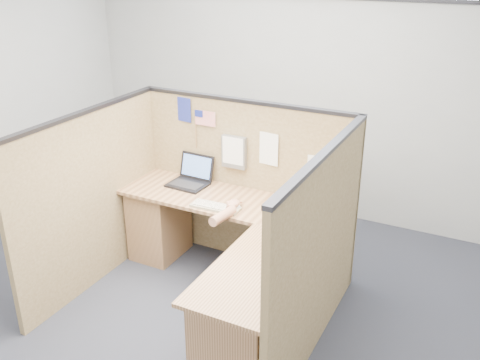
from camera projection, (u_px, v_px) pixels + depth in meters
The scene contains 13 objects.
floor at pixel (191, 313), 4.30m from camera, with size 5.00×5.00×0.00m, color #21212F.
wall_back at pixel (299, 84), 5.59m from camera, with size 5.00×5.00×0.00m, color #ACB0B2.
cubicle_partitions at pixel (215, 207), 4.34m from camera, with size 2.06×1.83×1.53m.
l_desk at pixel (227, 260), 4.30m from camera, with size 1.95×1.75×0.73m.
laptop at pixel (191, 177), 4.86m from camera, with size 0.35×0.34×0.25m.
keyboard at pixel (215, 207), 4.40m from camera, with size 0.42×0.16×0.03m.
mouse at pixel (234, 206), 4.39m from camera, with size 0.12×0.07×0.05m, color silver.
hand_forearm at pixel (226, 212), 4.25m from camera, with size 0.12×0.42×0.09m.
blue_poster at pixel (184, 110), 4.81m from camera, with size 0.17×0.00×0.22m, color navy.
american_flag at pixel (203, 119), 4.73m from camera, with size 0.21×0.01×0.36m.
file_holder at pixel (234, 152), 4.69m from camera, with size 0.23×0.05×0.29m.
paper_left at pixel (267, 149), 4.56m from camera, with size 0.22×0.00×0.29m, color white.
paper_right at pixel (320, 173), 4.40m from camera, with size 0.23×0.00×0.29m, color white.
Camera 1 is at (1.95, -2.96, 2.68)m, focal length 40.00 mm.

